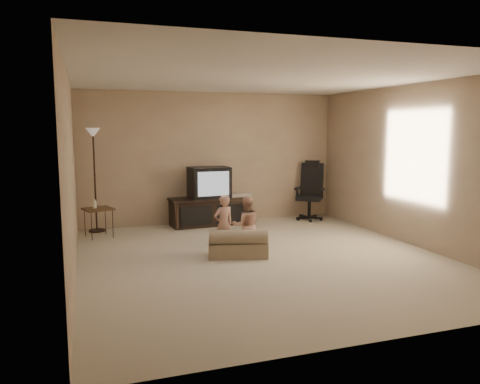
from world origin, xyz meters
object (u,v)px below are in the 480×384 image
object	(u,v)px
office_chair	(310,198)
floor_lamp	(94,157)
tv_stand	(210,201)
toddler_right	(246,225)
toddler_left	(224,225)
side_table	(98,209)
child_sofa	(238,245)

from	to	relation	value
office_chair	floor_lamp	bearing A→B (deg)	-144.13
tv_stand	toddler_right	bearing A→B (deg)	-94.60
floor_lamp	toddler_left	distance (m)	2.89
office_chair	tv_stand	bearing A→B (deg)	-145.22
office_chair	side_table	bearing A→B (deg)	-137.68
office_chair	child_sofa	bearing A→B (deg)	-97.42
side_table	child_sofa	size ratio (longest dim) A/B	0.72
office_chair	toddler_left	xyz separation A→B (m)	(-2.39, -1.95, 0.01)
side_table	toddler_right	world-z (taller)	toddler_right
tv_stand	toddler_left	size ratio (longest dim) A/B	1.80
tv_stand	toddler_right	distance (m)	2.21
toddler_left	toddler_right	xyz separation A→B (m)	(0.31, -0.13, -0.01)
floor_lamp	toddler_right	xyz separation A→B (m)	(2.02, -2.27, -0.91)
tv_stand	floor_lamp	distance (m)	2.24
child_sofa	floor_lamp	bearing A→B (deg)	143.93
office_chair	toddler_right	distance (m)	2.94
tv_stand	child_sofa	distance (m)	2.33
office_chair	toddler_left	bearing A→B (deg)	-102.31
office_chair	toddler_right	world-z (taller)	office_chair
floor_lamp	toddler_left	size ratio (longest dim) A/B	2.10
office_chair	toddler_right	bearing A→B (deg)	-96.64
office_chair	toddler_left	distance (m)	3.08
tv_stand	side_table	world-z (taller)	tv_stand
floor_lamp	toddler_right	bearing A→B (deg)	-48.24
office_chair	floor_lamp	size ratio (longest dim) A/B	0.65
tv_stand	toddler_right	size ratio (longest dim) A/B	1.84
child_sofa	toddler_right	size ratio (longest dim) A/B	1.09
child_sofa	toddler_left	size ratio (longest dim) A/B	1.07
tv_stand	floor_lamp	world-z (taller)	floor_lamp
toddler_left	toddler_right	size ratio (longest dim) A/B	1.02
side_table	floor_lamp	size ratio (longest dim) A/B	0.37
tv_stand	toddler_right	world-z (taller)	tv_stand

